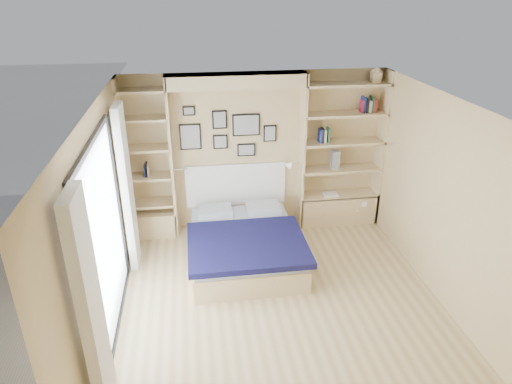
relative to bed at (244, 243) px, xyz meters
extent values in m
plane|color=#CDB580|center=(0.32, -1.15, -0.26)|extent=(4.50, 4.50, 0.00)
plane|color=tan|center=(0.32, 1.10, 0.99)|extent=(4.00, 0.00, 4.00)
plane|color=tan|center=(0.32, -3.40, 0.99)|extent=(4.00, 0.00, 4.00)
plane|color=tan|center=(-1.68, -1.15, 0.99)|extent=(0.00, 4.50, 4.50)
plane|color=tan|center=(2.32, -1.15, 0.99)|extent=(0.00, 4.50, 4.50)
plane|color=white|center=(0.32, -1.15, 2.24)|extent=(4.50, 4.50, 0.00)
cube|color=beige|center=(-0.98, 0.92, 0.99)|extent=(0.04, 0.35, 2.50)
cube|color=beige|center=(1.02, 0.92, 0.99)|extent=(0.04, 0.35, 2.50)
cube|color=beige|center=(0.02, 0.92, 2.14)|extent=(2.00, 0.35, 0.20)
cube|color=beige|center=(2.30, 0.92, 0.99)|extent=(0.04, 0.35, 2.50)
cube|color=beige|center=(-1.66, 0.92, 0.99)|extent=(0.04, 0.35, 2.50)
cube|color=beige|center=(1.67, 0.92, -0.01)|extent=(1.30, 0.35, 0.50)
cube|color=beige|center=(-1.33, 0.92, -0.06)|extent=(0.70, 0.35, 0.40)
cube|color=black|center=(-1.65, -1.15, 1.97)|extent=(0.04, 2.08, 0.06)
cube|color=black|center=(-1.65, -1.15, -0.23)|extent=(0.04, 2.08, 0.06)
cube|color=black|center=(-1.65, -2.17, 0.84)|extent=(0.04, 0.06, 2.20)
cube|color=black|center=(-1.65, -0.13, 0.84)|extent=(0.04, 0.06, 2.20)
cube|color=silver|center=(-1.66, -1.15, 0.86)|extent=(0.01, 2.00, 2.20)
cube|color=white|center=(-1.56, -2.45, 0.89)|extent=(0.10, 0.45, 2.30)
cube|color=white|center=(-1.56, 0.15, 0.89)|extent=(0.10, 0.45, 2.30)
cube|color=beige|center=(1.67, 0.92, 0.24)|extent=(1.30, 0.35, 0.04)
cube|color=beige|center=(1.67, 0.92, 0.69)|extent=(1.30, 0.35, 0.04)
cube|color=beige|center=(1.67, 0.92, 1.14)|extent=(1.30, 0.35, 0.04)
cube|color=beige|center=(1.67, 0.92, 1.59)|extent=(1.30, 0.35, 0.04)
cube|color=beige|center=(1.67, 0.92, 2.04)|extent=(1.30, 0.35, 0.04)
cube|color=beige|center=(-1.33, 0.92, 0.29)|extent=(0.70, 0.35, 0.04)
cube|color=beige|center=(-1.33, 0.92, 0.74)|extent=(0.70, 0.35, 0.04)
cube|color=beige|center=(-1.33, 0.92, 1.19)|extent=(0.70, 0.35, 0.04)
cube|color=beige|center=(-1.33, 0.92, 1.64)|extent=(0.70, 0.35, 0.04)
cube|color=beige|center=(-1.33, 0.92, 2.04)|extent=(0.70, 0.35, 0.04)
cube|color=beige|center=(0.00, -0.02, -0.10)|extent=(1.50, 1.87, 0.33)
cube|color=#B2B5C2|center=(0.00, -0.02, 0.11)|extent=(1.46, 1.83, 0.10)
cube|color=#0F0F37|center=(0.00, -0.34, 0.18)|extent=(1.60, 1.31, 0.08)
cube|color=#B2B5C2|center=(-0.37, 0.62, 0.22)|extent=(0.51, 0.37, 0.12)
cube|color=#B2B5C2|center=(0.37, 0.62, 0.22)|extent=(0.51, 0.37, 0.12)
cube|color=white|center=(0.00, 1.07, 0.46)|extent=(1.60, 0.04, 0.70)
cube|color=black|center=(-0.68, 1.07, 1.29)|extent=(0.32, 0.02, 0.40)
cube|color=gray|center=(-0.68, 1.06, 1.29)|extent=(0.28, 0.01, 0.36)
cube|color=black|center=(-0.23, 1.07, 1.54)|extent=(0.22, 0.02, 0.28)
cube|color=gray|center=(-0.23, 1.06, 1.54)|extent=(0.18, 0.01, 0.24)
cube|color=black|center=(-0.23, 1.07, 1.19)|extent=(0.22, 0.02, 0.22)
cube|color=gray|center=(-0.23, 1.06, 1.19)|extent=(0.18, 0.01, 0.18)
cube|color=black|center=(0.17, 1.07, 1.44)|extent=(0.42, 0.02, 0.34)
cube|color=gray|center=(0.17, 1.06, 1.44)|extent=(0.38, 0.01, 0.30)
cube|color=black|center=(0.17, 1.07, 1.04)|extent=(0.28, 0.02, 0.20)
cube|color=gray|center=(0.17, 1.06, 1.04)|extent=(0.24, 0.01, 0.16)
cube|color=black|center=(0.54, 1.07, 1.29)|extent=(0.20, 0.02, 0.26)
cube|color=gray|center=(0.54, 1.06, 1.29)|extent=(0.16, 0.01, 0.22)
cube|color=black|center=(-0.68, 1.07, 1.69)|extent=(0.18, 0.02, 0.14)
cube|color=gray|center=(-0.68, 1.06, 1.69)|extent=(0.14, 0.01, 0.10)
cylinder|color=silver|center=(-0.84, 0.85, 0.86)|extent=(0.20, 0.02, 0.02)
cone|color=white|center=(-0.74, 0.85, 0.84)|extent=(0.13, 0.12, 0.15)
cylinder|color=silver|center=(0.88, 0.85, 0.86)|extent=(0.20, 0.02, 0.02)
cone|color=white|center=(0.78, 0.85, 0.84)|extent=(0.13, 0.12, 0.15)
cube|color=navy|center=(1.30, 0.92, 1.26)|extent=(0.03, 0.15, 0.21)
cube|color=black|center=(1.33, 0.92, 1.27)|extent=(0.03, 0.15, 0.23)
cube|color=#BFB28C|center=(1.37, 0.92, 1.26)|extent=(0.04, 0.15, 0.21)
cube|color=#26593F|center=(1.43, 0.92, 1.27)|extent=(0.03, 0.15, 0.23)
cube|color=maroon|center=(1.93, 0.92, 1.70)|extent=(0.02, 0.15, 0.19)
cube|color=navy|center=(1.95, 0.92, 1.73)|extent=(0.03, 0.15, 0.24)
cube|color=black|center=(2.00, 0.92, 1.71)|extent=(0.03, 0.15, 0.21)
cube|color=#BFB28C|center=(2.04, 0.92, 1.70)|extent=(0.04, 0.15, 0.18)
cube|color=#25513B|center=(2.08, 0.92, 1.73)|extent=(0.03, 0.15, 0.24)
cube|color=#A51E1E|center=(2.12, 0.92, 1.71)|extent=(0.03, 0.15, 0.20)
cube|color=navy|center=(-1.38, 0.92, 0.84)|extent=(0.02, 0.15, 0.17)
cube|color=black|center=(-1.36, 0.92, 0.86)|extent=(0.03, 0.15, 0.20)
cube|color=#BFB28C|center=(-1.34, 0.92, 0.85)|extent=(0.03, 0.15, 0.19)
cube|color=beige|center=(2.10, 0.92, 2.13)|extent=(0.13, 0.13, 0.15)
cone|color=beige|center=(2.10, 0.92, 2.25)|extent=(0.20, 0.20, 0.08)
cube|color=slate|center=(1.57, 0.92, 0.86)|extent=(0.12, 0.12, 0.30)
cube|color=white|center=(1.52, 0.87, 0.27)|extent=(0.22, 0.16, 0.03)
cylinder|color=tan|center=(-2.78, -0.31, -0.07)|extent=(0.06, 0.13, 0.38)
cylinder|color=tan|center=(-2.37, -0.41, -0.07)|extent=(0.06, 0.13, 0.38)
cylinder|color=tan|center=(-2.66, 0.20, 0.03)|extent=(0.10, 0.31, 0.62)
cylinder|color=tan|center=(-2.25, 0.11, 0.03)|extent=(0.10, 0.31, 0.62)
cube|color=#3035B1|center=(-2.53, -0.17, 0.01)|extent=(0.54, 0.61, 0.14)
cube|color=#3035B1|center=(-2.45, 0.18, 0.22)|extent=(0.47, 0.30, 0.51)
camera|label=1|loc=(-0.65, -5.60, 3.41)|focal=32.00mm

